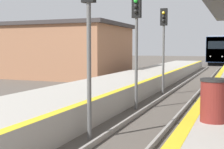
# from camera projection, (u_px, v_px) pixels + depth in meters

# --- Properties ---
(train) EXTENTS (2.83, 23.13, 4.35)m
(train) POSITION_uv_depth(u_px,v_px,m) (220.00, 50.00, 53.62)
(train) COLOR black
(train) RESTS_ON ground
(signal_near) EXTENTS (0.36, 0.31, 4.62)m
(signal_near) POSITION_uv_depth(u_px,v_px,m) (89.00, 21.00, 8.32)
(signal_near) COLOR #595959
(signal_near) RESTS_ON ground
(signal_mid) EXTENTS (0.36, 0.31, 4.62)m
(signal_mid) POSITION_uv_depth(u_px,v_px,m) (136.00, 30.00, 12.53)
(signal_mid) COLOR #595959
(signal_mid) RESTS_ON ground
(signal_far) EXTENTS (0.36, 0.31, 4.62)m
(signal_far) POSITION_uv_depth(u_px,v_px,m) (164.00, 35.00, 16.67)
(signal_far) COLOR #595959
(signal_far) RESTS_ON ground
(trash_bin) EXTENTS (0.62, 0.62, 0.97)m
(trash_bin) POSITION_uv_depth(u_px,v_px,m) (214.00, 100.00, 6.94)
(trash_bin) COLOR maroon
(trash_bin) RESTS_ON platform_right
(station_building) EXTENTS (13.56, 8.33, 4.61)m
(station_building) POSITION_uv_depth(u_px,v_px,m) (50.00, 50.00, 27.98)
(station_building) COLOR #9E6B4C
(station_building) RESTS_ON ground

